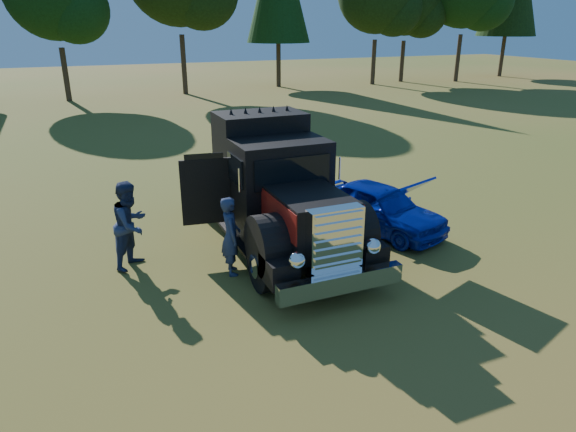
# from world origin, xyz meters

# --- Properties ---
(ground) EXTENTS (120.00, 120.00, 0.00)m
(ground) POSITION_xyz_m (0.00, 0.00, 0.00)
(ground) COLOR #3E5B1A
(ground) RESTS_ON ground
(diamond_t_truck) EXTENTS (3.37, 7.16, 3.00)m
(diamond_t_truck) POSITION_xyz_m (0.05, 2.10, 1.28)
(diamond_t_truck) COLOR black
(diamond_t_truck) RESTS_ON ground
(hotrod_coupe) EXTENTS (2.61, 4.19, 1.89)m
(hotrod_coupe) POSITION_xyz_m (2.81, 1.84, 0.62)
(hotrod_coupe) COLOR #061192
(hotrod_coupe) RESTS_ON ground
(spectator_near) EXTENTS (0.49, 0.67, 1.69)m
(spectator_near) POSITION_xyz_m (-1.34, 0.99, 0.85)
(spectator_near) COLOR #1B2141
(spectator_near) RESTS_ON ground
(spectator_far) EXTENTS (1.16, 1.18, 1.92)m
(spectator_far) POSITION_xyz_m (-3.20, 2.15, 0.96)
(spectator_far) COLOR #1B1C3F
(spectator_far) RESTS_ON ground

